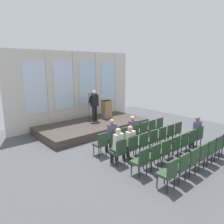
# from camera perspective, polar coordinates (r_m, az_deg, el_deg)

# --- Properties ---
(ground_plane) EXTENTS (13.02, 13.02, 0.00)m
(ground_plane) POSITION_cam_1_polar(r_m,az_deg,el_deg) (9.51, 7.07, -9.14)
(ground_plane) COLOR #4C4C51
(rear_partition) EXTENTS (8.10, 0.14, 4.24)m
(rear_partition) POSITION_cam_1_polar(r_m,az_deg,el_deg) (12.80, -9.48, 6.37)
(rear_partition) COLOR beige
(rear_partition) RESTS_ON ground
(stage_platform) EXTENTS (5.93, 2.84, 0.39)m
(stage_platform) POSITION_cam_1_polar(r_m,az_deg,el_deg) (11.76, -4.92, -3.79)
(stage_platform) COLOR #3F3833
(stage_platform) RESTS_ON ground
(speaker) EXTENTS (0.51, 0.69, 1.73)m
(speaker) POSITION_cam_1_polar(r_m,az_deg,el_deg) (11.86, -4.78, 2.32)
(speaker) COLOR black
(speaker) RESTS_ON stage_platform
(mic_stand) EXTENTS (0.28, 0.28, 1.55)m
(mic_stand) POSITION_cam_1_polar(r_m,az_deg,el_deg) (11.93, -6.12, -0.93)
(mic_stand) COLOR black
(mic_stand) RESTS_ON stage_platform
(lectern) EXTENTS (0.60, 0.48, 1.16)m
(lectern) POSITION_cam_1_polar(r_m,az_deg,el_deg) (12.60, -1.47, 0.88)
(lectern) COLOR #93724C
(lectern) RESTS_ON stage_platform
(chair_r0_c0) EXTENTS (0.46, 0.44, 0.94)m
(chair_r0_c0) POSITION_cam_1_polar(r_m,az_deg,el_deg) (8.39, -2.96, -8.18)
(chair_r0_c0) COLOR black
(chair_r0_c0) RESTS_ON ground
(chair_r0_c1) EXTENTS (0.46, 0.44, 0.94)m
(chair_r0_c1) POSITION_cam_1_polar(r_m,az_deg,el_deg) (8.75, 0.17, -7.27)
(chair_r0_c1) COLOR black
(chair_r0_c1) RESTS_ON ground
(audience_r0_c1) EXTENTS (0.36, 0.39, 1.37)m
(audience_r0_c1) POSITION_cam_1_polar(r_m,az_deg,el_deg) (8.73, -0.17, -5.75)
(audience_r0_c1) COLOR #2D2D33
(audience_r0_c1) RESTS_ON ground
(chair_r0_c2) EXTENTS (0.46, 0.44, 0.94)m
(chair_r0_c2) POSITION_cam_1_polar(r_m,az_deg,el_deg) (9.13, 3.02, -6.41)
(chair_r0_c2) COLOR black
(chair_r0_c2) RESTS_ON ground
(chair_r0_c3) EXTENTS (0.46, 0.44, 0.94)m
(chair_r0_c3) POSITION_cam_1_polar(r_m,az_deg,el_deg) (9.54, 5.63, -5.61)
(chair_r0_c3) COLOR black
(chair_r0_c3) RESTS_ON ground
(audience_r0_c3) EXTENTS (0.36, 0.39, 1.31)m
(audience_r0_c3) POSITION_cam_1_polar(r_m,az_deg,el_deg) (9.54, 5.30, -4.40)
(audience_r0_c3) COLOR #2D2D33
(audience_r0_c3) RESTS_ON ground
(chair_r0_c4) EXTENTS (0.46, 0.44, 0.94)m
(chair_r0_c4) POSITION_cam_1_polar(r_m,az_deg,el_deg) (9.97, 8.02, -4.86)
(chair_r0_c4) COLOR black
(chair_r0_c4) RESTS_ON ground
(chair_r0_c5) EXTENTS (0.46, 0.44, 0.94)m
(chair_r0_c5) POSITION_cam_1_polar(r_m,az_deg,el_deg) (10.41, 10.20, -4.17)
(chair_r0_c5) COLOR black
(chair_r0_c5) RESTS_ON ground
(chair_r0_c6) EXTENTS (0.46, 0.44, 0.94)m
(chair_r0_c6) POSITION_cam_1_polar(r_m,az_deg,el_deg) (10.87, 12.19, -3.54)
(chair_r0_c6) COLOR black
(chair_r0_c6) RESTS_ON ground
(chair_r1_c0) EXTENTS (0.46, 0.44, 0.94)m
(chair_r1_c0) POSITION_cam_1_polar(r_m,az_deg,el_deg) (7.66, 1.90, -10.26)
(chair_r1_c0) COLOR black
(chair_r1_c0) RESTS_ON ground
(audience_r1_c0) EXTENTS (0.36, 0.39, 1.35)m
(audience_r1_c0) POSITION_cam_1_polar(r_m,az_deg,el_deg) (7.63, 1.50, -8.60)
(audience_r1_c0) COLOR #2D2D33
(audience_r1_c0) RESTS_ON ground
(chair_r1_c1) EXTENTS (0.46, 0.44, 0.94)m
(chair_r1_c1) POSITION_cam_1_polar(r_m,az_deg,el_deg) (8.05, 5.08, -9.13)
(chair_r1_c1) COLOR black
(chair_r1_c1) RESTS_ON ground
(audience_r1_c1) EXTENTS (0.36, 0.39, 1.32)m
(audience_r1_c1) POSITION_cam_1_polar(r_m,az_deg,el_deg) (8.03, 4.69, -7.66)
(audience_r1_c1) COLOR #2D2D33
(audience_r1_c1) RESTS_ON ground
(chair_r1_c2) EXTENTS (0.46, 0.44, 0.94)m
(chair_r1_c2) POSITION_cam_1_polar(r_m,az_deg,el_deg) (8.47, 7.93, -8.08)
(chair_r1_c2) COLOR black
(chair_r1_c2) RESTS_ON ground
(chair_r1_c3) EXTENTS (0.46, 0.44, 0.94)m
(chair_r1_c3) POSITION_cam_1_polar(r_m,az_deg,el_deg) (8.91, 10.50, -7.11)
(chair_r1_c3) COLOR black
(chair_r1_c3) RESTS_ON ground
(chair_r1_c4) EXTENTS (0.46, 0.44, 0.94)m
(chair_r1_c4) POSITION_cam_1_polar(r_m,az_deg,el_deg) (9.37, 12.81, -6.23)
(chair_r1_c4) COLOR black
(chair_r1_c4) RESTS_ON ground
(chair_r1_c5) EXTENTS (0.46, 0.44, 0.94)m
(chair_r1_c5) POSITION_cam_1_polar(r_m,az_deg,el_deg) (9.84, 14.90, -5.42)
(chair_r1_c5) COLOR black
(chair_r1_c5) RESTS_ON ground
(chair_r1_c6) EXTENTS (0.46, 0.44, 0.94)m
(chair_r1_c6) POSITION_cam_1_polar(r_m,az_deg,el_deg) (10.32, 16.78, -4.68)
(chair_r1_c6) COLOR black
(chair_r1_c6) RESTS_ON ground
(chair_r2_c0) EXTENTS (0.46, 0.44, 0.94)m
(chair_r2_c0) POSITION_cam_1_polar(r_m,az_deg,el_deg) (7.01, 7.81, -12.65)
(chair_r2_c0) COLOR black
(chair_r2_c0) RESTS_ON ground
(chair_r2_c1) EXTENTS (0.46, 0.44, 0.94)m
(chair_r2_c1) POSITION_cam_1_polar(r_m,az_deg,el_deg) (7.44, 10.93, -11.23)
(chair_r2_c1) COLOR black
(chair_r2_c1) RESTS_ON ground
(chair_r2_c2) EXTENTS (0.46, 0.44, 0.94)m
(chair_r2_c2) POSITION_cam_1_polar(r_m,az_deg,el_deg) (7.89, 13.67, -9.94)
(chair_r2_c2) COLOR black
(chair_r2_c2) RESTS_ON ground
(chair_r2_c3) EXTENTS (0.46, 0.44, 0.94)m
(chair_r2_c3) POSITION_cam_1_polar(r_m,az_deg,el_deg) (8.36, 16.10, -8.77)
(chair_r2_c3) COLOR black
(chair_r2_c3) RESTS_ON ground
(chair_r2_c4) EXTENTS (0.46, 0.44, 0.94)m
(chair_r2_c4) POSITION_cam_1_polar(r_m,az_deg,el_deg) (8.84, 18.24, -7.71)
(chair_r2_c4) COLOR black
(chair_r2_c4) RESTS_ON ground
(chair_r2_c5) EXTENTS (0.46, 0.44, 0.94)m
(chair_r2_c5) POSITION_cam_1_polar(r_m,az_deg,el_deg) (9.34, 20.16, -6.76)
(chair_r2_c5) COLOR black
(chair_r2_c5) RESTS_ON ground
(chair_r2_c6) EXTENTS (0.46, 0.44, 0.94)m
(chair_r2_c6) POSITION_cam_1_polar(r_m,az_deg,el_deg) (9.85, 21.87, -5.90)
(chair_r2_c6) COLOR black
(chair_r2_c6) RESTS_ON ground
(audience_r2_c6) EXTENTS (0.36, 0.39, 1.37)m
(audience_r2_c6) POSITION_cam_1_polar(r_m,az_deg,el_deg) (9.82, 21.57, -4.56)
(audience_r2_c6) COLOR #2D2D33
(audience_r2_c6) RESTS_ON ground
(chair_r3_c0) EXTENTS (0.46, 0.44, 0.94)m
(chair_r3_c0) POSITION_cam_1_polar(r_m,az_deg,el_deg) (6.46, 14.96, -15.32)
(chair_r3_c0) COLOR black
(chair_r3_c0) RESTS_ON ground
(chair_r3_c1) EXTENTS (0.46, 0.44, 0.94)m
(chair_r3_c1) POSITION_cam_1_polar(r_m,az_deg,el_deg) (6.92, 17.84, -13.53)
(chair_r3_c1) COLOR black
(chair_r3_c1) RESTS_ON ground
(chair_r3_c2) EXTENTS (0.46, 0.44, 0.94)m
(chair_r3_c2) POSITION_cam_1_polar(r_m,az_deg,el_deg) (7.40, 20.32, -11.95)
(chair_r3_c2) COLOR black
(chair_r3_c2) RESTS_ON ground
(chair_r3_c3) EXTENTS (0.46, 0.44, 0.94)m
(chair_r3_c3) POSITION_cam_1_polar(r_m,az_deg,el_deg) (7.90, 22.47, -10.54)
(chair_r3_c3) COLOR black
(chair_r3_c3) RESTS_ON ground
(chair_r3_c4) EXTENTS (0.46, 0.44, 0.94)m
(chair_r3_c4) POSITION_cam_1_polar(r_m,az_deg,el_deg) (8.41, 24.34, -9.29)
(chair_r3_c4) COLOR black
(chair_r3_c4) RESTS_ON ground
(chair_r3_c5) EXTENTS (0.46, 0.44, 0.94)m
(chair_r3_c5) POSITION_cam_1_polar(r_m,az_deg,el_deg) (8.93, 25.99, -8.18)
(chair_r3_c5) COLOR black
(chair_r3_c5) RESTS_ON ground
(chair_r3_c6) EXTENTS (0.46, 0.44, 0.94)m
(chair_r3_c6) POSITION_cam_1_polar(r_m,az_deg,el_deg) (9.47, 27.44, -7.18)
(chair_r3_c6) COLOR black
(chair_r3_c6) RESTS_ON ground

